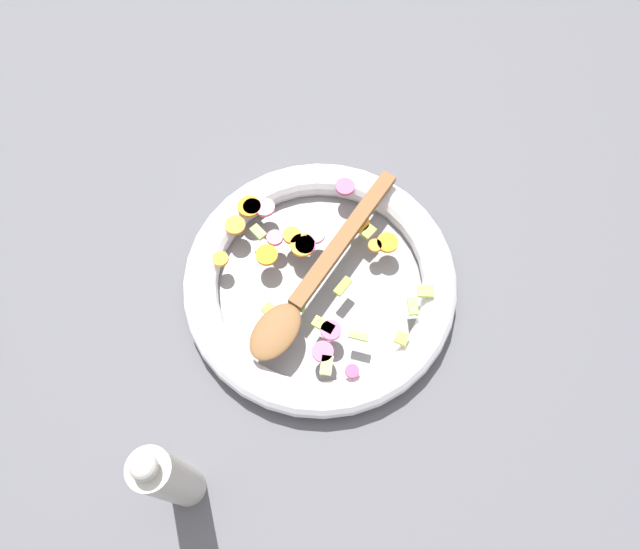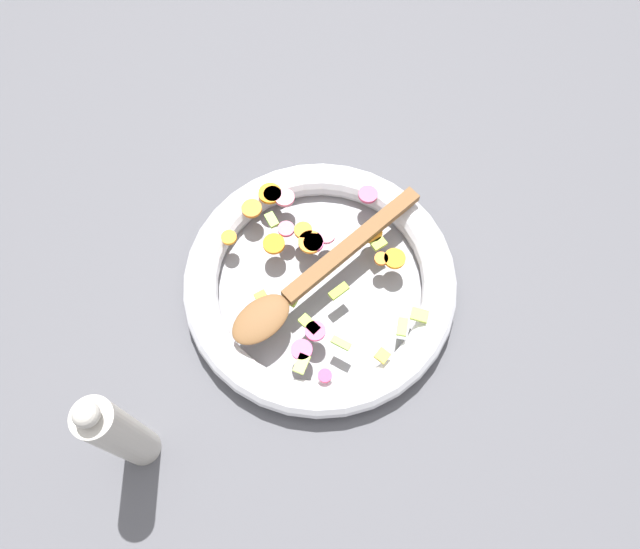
# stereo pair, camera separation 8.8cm
# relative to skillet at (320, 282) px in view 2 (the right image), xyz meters

# --- Properties ---
(ground_plane) EXTENTS (4.00, 4.00, 0.00)m
(ground_plane) POSITION_rel_skillet_xyz_m (0.00, 0.00, -0.02)
(ground_plane) COLOR #4C4C51
(skillet) EXTENTS (0.40, 0.40, 0.05)m
(skillet) POSITION_rel_skillet_xyz_m (0.00, 0.00, 0.00)
(skillet) COLOR slate
(skillet) RESTS_ON ground_plane
(chopped_vegetables) EXTENTS (0.30, 0.32, 0.01)m
(chopped_vegetables) POSITION_rel_skillet_xyz_m (-0.02, -0.03, 0.03)
(chopped_vegetables) COLOR orange
(chopped_vegetables) RESTS_ON skillet
(wooden_spoon) EXTENTS (0.34, 0.11, 0.01)m
(wooden_spoon) POSITION_rel_skillet_xyz_m (0.02, -0.00, 0.04)
(wooden_spoon) COLOR brown
(wooden_spoon) RESTS_ON chopped_vegetables
(pepper_mill) EXTENTS (0.05, 0.05, 0.24)m
(pepper_mill) POSITION_rel_skillet_xyz_m (0.33, -0.06, 0.09)
(pepper_mill) COLOR #B2ADA3
(pepper_mill) RESTS_ON ground_plane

